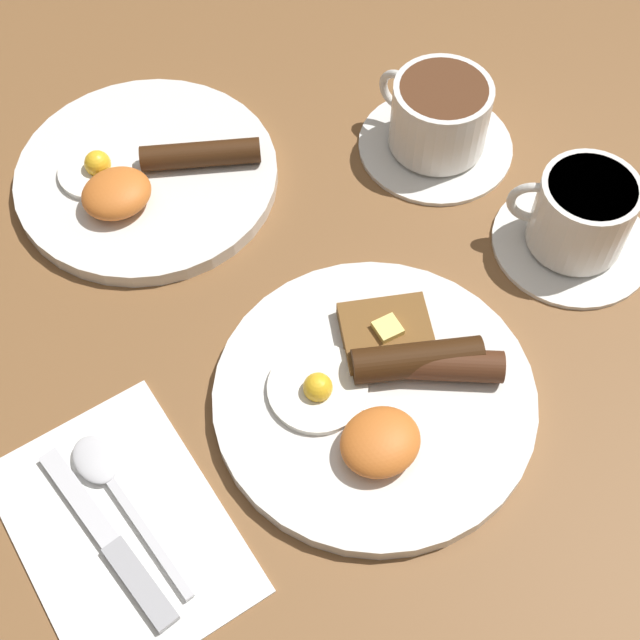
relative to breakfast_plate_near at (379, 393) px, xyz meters
name	(u,v)px	position (x,y,z in m)	size (l,w,h in m)	color
ground_plane	(374,402)	(0.00, 0.00, -0.01)	(3.00, 3.00, 0.00)	brown
breakfast_plate_near	(379,393)	(0.00, 0.00, 0.00)	(0.26, 0.26, 0.04)	silver
breakfast_plate_far	(145,176)	(-0.05, 0.31, 0.00)	(0.24, 0.24, 0.04)	silver
teacup_near	(579,220)	(0.24, 0.03, 0.02)	(0.14, 0.14, 0.08)	silver
teacup_far	(438,121)	(0.21, 0.19, 0.02)	(0.15, 0.15, 0.08)	silver
napkin	(121,528)	(-0.22, 0.02, -0.01)	(0.14, 0.20, 0.01)	white
knife	(113,545)	(-0.23, 0.01, -0.01)	(0.03, 0.17, 0.01)	silver
spoon	(107,477)	(-0.21, 0.06, 0.00)	(0.03, 0.16, 0.01)	silver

